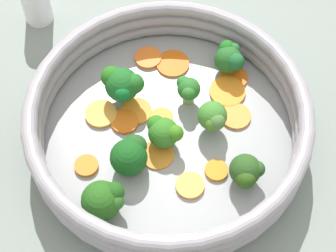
{
  "coord_description": "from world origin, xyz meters",
  "views": [
    {
      "loc": [
        -0.33,
        0.14,
        0.63
      ],
      "look_at": [
        0.0,
        0.0,
        0.03
      ],
      "focal_mm": 60.0,
      "sensor_mm": 36.0,
      "label": 1
    }
  ],
  "objects_px": {
    "carrot_slice_2": "(148,58)",
    "carrot_slice_9": "(236,116)",
    "carrot_slice_7": "(125,122)",
    "broccoli_floret_3": "(246,171)",
    "broccoli_floret_1": "(229,58)",
    "carrot_slice_5": "(157,155)",
    "carrot_slice_10": "(86,166)",
    "carrot_slice_3": "(101,114)",
    "broccoli_floret_5": "(163,132)",
    "broccoli_floret_2": "(122,84)",
    "broccoli_floret_6": "(188,89)",
    "carrot_slice_8": "(190,186)",
    "carrot_slice_4": "(173,64)",
    "broccoli_floret_4": "(130,154)",
    "broccoli_floret_0": "(213,118)",
    "skillet": "(168,135)",
    "carrot_slice_11": "(159,119)",
    "carrot_slice_12": "(136,111)",
    "carrot_slice_1": "(234,78)",
    "broccoli_floret_7": "(104,200)",
    "carrot_slice_0": "(227,92)"
  },
  "relations": [
    {
      "from": "carrot_slice_2",
      "to": "carrot_slice_9",
      "type": "xyz_separation_m",
      "value": [
        -0.13,
        -0.07,
        -0.0
      ]
    },
    {
      "from": "carrot_slice_7",
      "to": "broccoli_floret_3",
      "type": "height_order",
      "value": "broccoli_floret_3"
    },
    {
      "from": "broccoli_floret_1",
      "to": "broccoli_floret_3",
      "type": "bearing_deg",
      "value": 160.78
    },
    {
      "from": "carrot_slice_5",
      "to": "carrot_slice_10",
      "type": "bearing_deg",
      "value": 77.73
    },
    {
      "from": "carrot_slice_3",
      "to": "broccoli_floret_5",
      "type": "xyz_separation_m",
      "value": [
        -0.07,
        -0.06,
        0.02
      ]
    },
    {
      "from": "carrot_slice_9",
      "to": "broccoli_floret_5",
      "type": "relative_size",
      "value": 0.88
    },
    {
      "from": "carrot_slice_10",
      "to": "broccoli_floret_2",
      "type": "bearing_deg",
      "value": -45.46
    },
    {
      "from": "broccoli_floret_5",
      "to": "broccoli_floret_6",
      "type": "relative_size",
      "value": 1.08
    },
    {
      "from": "carrot_slice_3",
      "to": "carrot_slice_8",
      "type": "distance_m",
      "value": 0.15
    },
    {
      "from": "carrot_slice_7",
      "to": "broccoli_floret_5",
      "type": "height_order",
      "value": "broccoli_floret_5"
    },
    {
      "from": "carrot_slice_4",
      "to": "carrot_slice_3",
      "type": "bearing_deg",
      "value": 108.6
    },
    {
      "from": "broccoli_floret_4",
      "to": "broccoli_floret_0",
      "type": "bearing_deg",
      "value": -86.51
    },
    {
      "from": "carrot_slice_4",
      "to": "carrot_slice_10",
      "type": "height_order",
      "value": "carrot_slice_10"
    },
    {
      "from": "skillet",
      "to": "carrot_slice_11",
      "type": "height_order",
      "value": "carrot_slice_11"
    },
    {
      "from": "broccoli_floret_2",
      "to": "carrot_slice_12",
      "type": "bearing_deg",
      "value": -161.99
    },
    {
      "from": "carrot_slice_4",
      "to": "carrot_slice_12",
      "type": "xyz_separation_m",
      "value": [
        -0.05,
        0.07,
        -0.0
      ]
    },
    {
      "from": "carrot_slice_2",
      "to": "carrot_slice_10",
      "type": "bearing_deg",
      "value": 133.71
    },
    {
      "from": "carrot_slice_12",
      "to": "broccoli_floret_3",
      "type": "relative_size",
      "value": 0.94
    },
    {
      "from": "carrot_slice_8",
      "to": "carrot_slice_9",
      "type": "distance_m",
      "value": 0.12
    },
    {
      "from": "carrot_slice_1",
      "to": "carrot_slice_8",
      "type": "distance_m",
      "value": 0.17
    },
    {
      "from": "carrot_slice_8",
      "to": "broccoli_floret_5",
      "type": "distance_m",
      "value": 0.07
    },
    {
      "from": "carrot_slice_9",
      "to": "broccoli_floret_6",
      "type": "distance_m",
      "value": 0.07
    },
    {
      "from": "carrot_slice_8",
      "to": "broccoli_floret_1",
      "type": "relative_size",
      "value": 0.74
    },
    {
      "from": "carrot_slice_12",
      "to": "broccoli_floret_7",
      "type": "height_order",
      "value": "broccoli_floret_7"
    },
    {
      "from": "skillet",
      "to": "broccoli_floret_2",
      "type": "xyz_separation_m",
      "value": [
        0.07,
        0.03,
        0.04
      ]
    },
    {
      "from": "carrot_slice_9",
      "to": "broccoli_floret_3",
      "type": "height_order",
      "value": "broccoli_floret_3"
    },
    {
      "from": "skillet",
      "to": "carrot_slice_10",
      "type": "xyz_separation_m",
      "value": [
        -0.01,
        0.11,
        0.01
      ]
    },
    {
      "from": "carrot_slice_4",
      "to": "carrot_slice_5",
      "type": "distance_m",
      "value": 0.14
    },
    {
      "from": "carrot_slice_11",
      "to": "carrot_slice_3",
      "type": "bearing_deg",
      "value": 62.41
    },
    {
      "from": "carrot_slice_7",
      "to": "carrot_slice_8",
      "type": "bearing_deg",
      "value": -160.63
    },
    {
      "from": "carrot_slice_5",
      "to": "broccoli_floret_2",
      "type": "xyz_separation_m",
      "value": [
        0.09,
        0.01,
        0.03
      ]
    },
    {
      "from": "carrot_slice_1",
      "to": "carrot_slice_5",
      "type": "bearing_deg",
      "value": 116.23
    },
    {
      "from": "carrot_slice_9",
      "to": "broccoli_floret_4",
      "type": "bearing_deg",
      "value": 94.55
    },
    {
      "from": "skillet",
      "to": "carrot_slice_10",
      "type": "distance_m",
      "value": 0.11
    },
    {
      "from": "carrot_slice_7",
      "to": "broccoli_floret_1",
      "type": "xyz_separation_m",
      "value": [
        0.02,
        -0.16,
        0.02
      ]
    },
    {
      "from": "carrot_slice_4",
      "to": "broccoli_floret_7",
      "type": "xyz_separation_m",
      "value": [
        -0.17,
        0.16,
        0.03
      ]
    },
    {
      "from": "carrot_slice_4",
      "to": "carrot_slice_5",
      "type": "bearing_deg",
      "value": 149.33
    },
    {
      "from": "broccoli_floret_2",
      "to": "broccoli_floret_3",
      "type": "bearing_deg",
      "value": -151.02
    },
    {
      "from": "carrot_slice_7",
      "to": "carrot_slice_9",
      "type": "height_order",
      "value": "carrot_slice_7"
    },
    {
      "from": "skillet",
      "to": "broccoli_floret_2",
      "type": "distance_m",
      "value": 0.09
    },
    {
      "from": "skillet",
      "to": "carrot_slice_0",
      "type": "xyz_separation_m",
      "value": [
        0.03,
        -0.1,
        0.01
      ]
    },
    {
      "from": "carrot_slice_4",
      "to": "carrot_slice_8",
      "type": "xyz_separation_m",
      "value": [
        -0.18,
        0.05,
        0.0
      ]
    },
    {
      "from": "carrot_slice_2",
      "to": "skillet",
      "type": "bearing_deg",
      "value": 170.38
    },
    {
      "from": "carrot_slice_0",
      "to": "carrot_slice_8",
      "type": "xyz_separation_m",
      "value": [
        -0.11,
        0.1,
        0.0
      ]
    },
    {
      "from": "broccoli_floret_4",
      "to": "carrot_slice_10",
      "type": "bearing_deg",
      "value": 71.09
    },
    {
      "from": "carrot_slice_4",
      "to": "broccoli_floret_5",
      "type": "height_order",
      "value": "broccoli_floret_5"
    },
    {
      "from": "carrot_slice_12",
      "to": "broccoli_floret_7",
      "type": "relative_size",
      "value": 0.79
    },
    {
      "from": "carrot_slice_0",
      "to": "broccoli_floret_0",
      "type": "distance_m",
      "value": 0.07
    },
    {
      "from": "carrot_slice_3",
      "to": "broccoli_floret_7",
      "type": "height_order",
      "value": "broccoli_floret_7"
    },
    {
      "from": "carrot_slice_12",
      "to": "broccoli_floret_7",
      "type": "bearing_deg",
      "value": 144.05
    }
  ]
}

